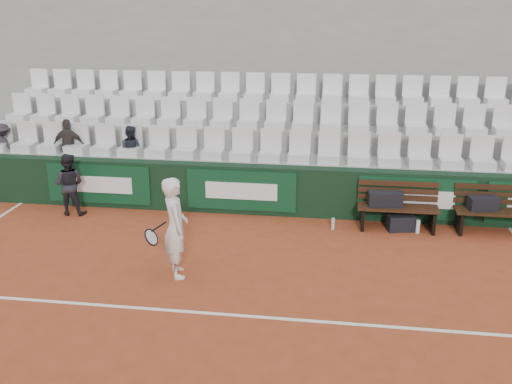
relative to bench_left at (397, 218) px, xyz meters
name	(u,v)px	position (x,y,z in m)	size (l,w,h in m)	color
ground	(211,314)	(-2.85, -3.52, -0.23)	(80.00, 80.00, 0.00)	#9A4022
court_baseline	(211,313)	(-2.85, -3.52, -0.22)	(18.00, 0.06, 0.01)	white
back_barrier	(256,190)	(-2.78, 0.47, 0.28)	(18.00, 0.34, 1.00)	black
grandstand_tier_front	(257,180)	(-2.85, 1.11, 0.28)	(18.00, 0.95, 1.00)	#989895
grandstand_tier_mid	(263,158)	(-2.85, 2.06, 0.50)	(18.00, 0.95, 1.45)	gray
grandstand_tier_back	(268,139)	(-2.85, 3.01, 0.72)	(18.00, 0.95, 1.90)	gray
grandstand_rear_wall	(271,83)	(-2.85, 3.63, 1.98)	(18.00, 0.30, 4.40)	gray
seat_row_front	(256,145)	(-2.85, 0.93, 1.09)	(11.90, 0.44, 0.63)	silver
seat_row_mid	(262,114)	(-2.85, 1.88, 1.54)	(11.90, 0.44, 0.63)	silver
seat_row_back	(267,87)	(-2.85, 2.83, 1.99)	(11.90, 0.44, 0.63)	white
bench_left	(397,218)	(0.00, 0.00, 0.00)	(1.50, 0.56, 0.45)	#371D10
bench_right	(495,222)	(1.79, 0.03, 0.00)	(1.50, 0.56, 0.45)	black
sports_bag_left	(385,199)	(-0.24, 0.03, 0.36)	(0.63, 0.27, 0.27)	black
sports_bag_right	(483,203)	(1.54, 0.06, 0.35)	(0.54, 0.25, 0.25)	black
sports_bag_ground	(400,222)	(0.06, -0.04, -0.07)	(0.50, 0.30, 0.30)	black
water_bottle_near	(333,224)	(-1.20, -0.19, -0.11)	(0.06, 0.06, 0.22)	silver
water_bottle_far	(418,227)	(0.37, -0.16, -0.09)	(0.07, 0.07, 0.26)	silver
tennis_player	(175,227)	(-3.63, -2.42, 0.58)	(0.79, 0.70, 1.62)	silver
ball_kid	(69,184)	(-6.49, -0.10, 0.41)	(0.62, 0.48, 1.27)	black
spectator_a	(1,126)	(-8.47, 0.98, 1.29)	(0.67, 0.38, 1.04)	#292127
spectator_b	(67,125)	(-6.95, 0.98, 1.36)	(0.69, 0.29, 1.17)	#352F2A
spectator_c	(129,130)	(-5.55, 0.98, 1.31)	(0.52, 0.41, 1.08)	#1F232E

